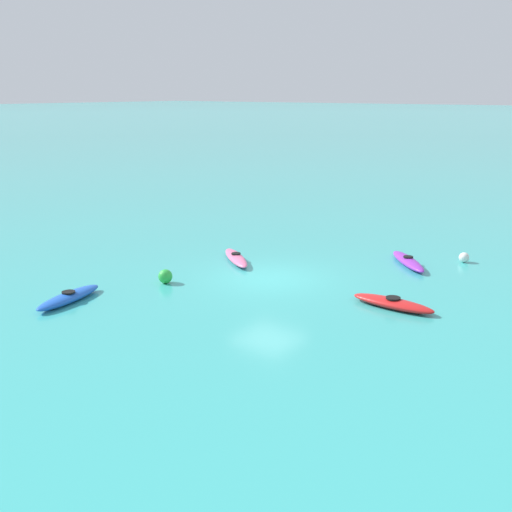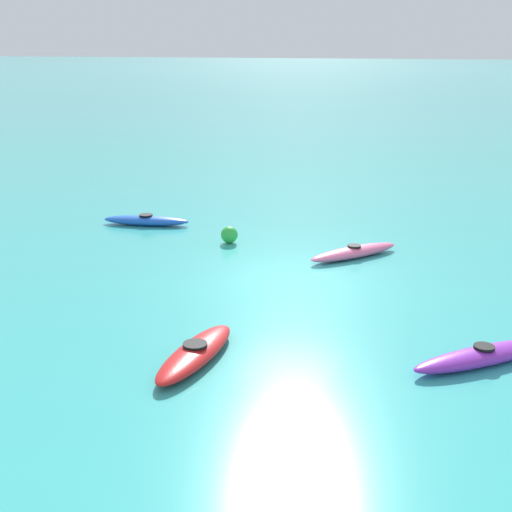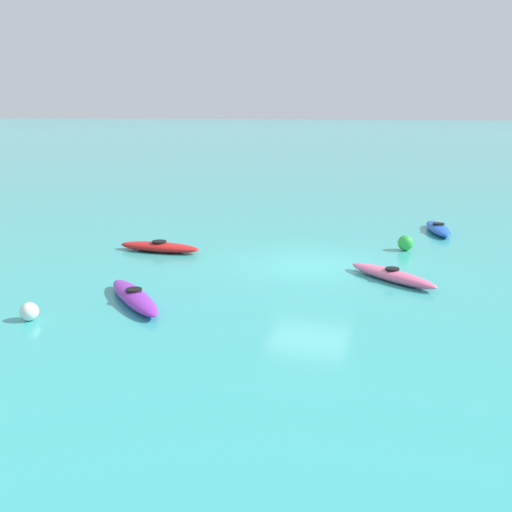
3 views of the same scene
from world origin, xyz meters
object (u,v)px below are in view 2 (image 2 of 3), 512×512
object	(u,v)px
kayak_red	(195,353)
buoy_green	(229,235)
kayak_purple	(483,356)
kayak_blue	(146,220)
kayak_pink	(354,252)

from	to	relation	value
kayak_red	buoy_green	xyz separation A→B (m)	(2.58, -7.89, 0.10)
kayak_purple	kayak_blue	size ratio (longest dim) A/B	0.90
kayak_purple	kayak_blue	xyz separation A→B (m)	(11.30, -7.10, 0.00)
kayak_red	kayak_blue	xyz separation A→B (m)	(6.08, -8.94, -0.00)
kayak_red	kayak_purple	size ratio (longest dim) A/B	1.05
kayak_blue	kayak_red	bearing A→B (deg)	124.22
kayak_red	buoy_green	world-z (taller)	buoy_green
kayak_purple	buoy_green	xyz separation A→B (m)	(7.80, -6.05, 0.10)
kayak_pink	kayak_blue	bearing A→B (deg)	-9.08
buoy_green	kayak_pink	bearing A→B (deg)	177.92
kayak_blue	buoy_green	world-z (taller)	buoy_green
kayak_blue	kayak_purple	bearing A→B (deg)	147.86
kayak_purple	kayak_blue	distance (m)	13.35
kayak_red	kayak_purple	world-z (taller)	same
kayak_purple	kayak_blue	bearing A→B (deg)	-32.14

